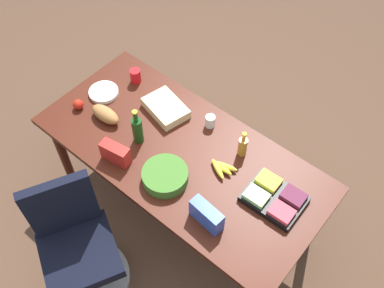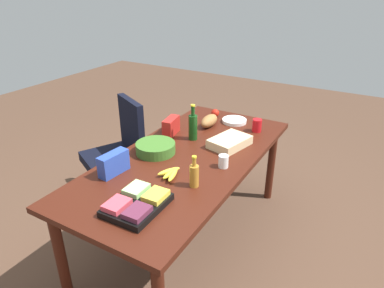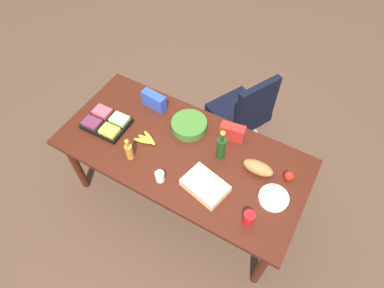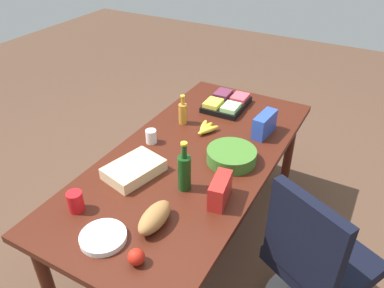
{
  "view_description": "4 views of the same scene",
  "coord_description": "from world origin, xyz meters",
  "px_view_note": "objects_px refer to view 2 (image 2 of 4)",
  "views": [
    {
      "loc": [
        1.18,
        -1.3,
        3.19
      ],
      "look_at": [
        0.05,
        0.05,
        0.85
      ],
      "focal_mm": 41.4,
      "sensor_mm": 36.0,
      "label": 1
    },
    {
      "loc": [
        1.94,
        1.18,
        1.98
      ],
      "look_at": [
        -0.07,
        0.01,
        0.85
      ],
      "focal_mm": 32.39,
      "sensor_mm": 36.0,
      "label": 2
    },
    {
      "loc": [
        -0.82,
        1.26,
        2.93
      ],
      "look_at": [
        -0.05,
        -0.08,
        0.81
      ],
      "focal_mm": 30.67,
      "sensor_mm": 36.0,
      "label": 3
    },
    {
      "loc": [
        -1.67,
        -0.92,
        2.12
      ],
      "look_at": [
        0.06,
        0.04,
        0.82
      ],
      "focal_mm": 35.46,
      "sensor_mm": 36.0,
      "label": 4
    }
  ],
  "objects_px": {
    "red_solo_cup": "(257,125)",
    "apple_red": "(215,113)",
    "sheet_cake": "(230,142)",
    "chip_bag_blue": "(114,163)",
    "dressing_bottle": "(194,175)",
    "paper_plate_stack": "(234,121)",
    "bread_loaf": "(209,121)",
    "banana_bunch": "(171,173)",
    "fruit_platter": "(137,203)",
    "chip_bag_red": "(171,126)",
    "conference_table": "(186,166)",
    "paper_cup": "(223,161)",
    "office_chair": "(118,164)",
    "wine_bottle": "(193,126)",
    "salad_bowl": "(156,148)"
  },
  "relations": [
    {
      "from": "red_solo_cup",
      "to": "apple_red",
      "type": "xyz_separation_m",
      "value": [
        -0.13,
        -0.46,
        -0.02
      ]
    },
    {
      "from": "sheet_cake",
      "to": "apple_red",
      "type": "relative_size",
      "value": 4.21
    },
    {
      "from": "apple_red",
      "to": "chip_bag_blue",
      "type": "height_order",
      "value": "chip_bag_blue"
    },
    {
      "from": "dressing_bottle",
      "to": "sheet_cake",
      "type": "height_order",
      "value": "dressing_bottle"
    },
    {
      "from": "paper_plate_stack",
      "to": "bread_loaf",
      "type": "distance_m",
      "value": 0.25
    },
    {
      "from": "banana_bunch",
      "to": "red_solo_cup",
      "type": "xyz_separation_m",
      "value": [
        -1.0,
        0.23,
        0.03
      ]
    },
    {
      "from": "fruit_platter",
      "to": "chip_bag_red",
      "type": "relative_size",
      "value": 1.84
    },
    {
      "from": "conference_table",
      "to": "apple_red",
      "type": "distance_m",
      "value": 0.85
    },
    {
      "from": "paper_cup",
      "to": "paper_plate_stack",
      "type": "height_order",
      "value": "paper_cup"
    },
    {
      "from": "office_chair",
      "to": "fruit_platter",
      "type": "height_order",
      "value": "office_chair"
    },
    {
      "from": "fruit_platter",
      "to": "chip_bag_red",
      "type": "xyz_separation_m",
      "value": [
        -0.98,
        -0.41,
        0.04
      ]
    },
    {
      "from": "wine_bottle",
      "to": "fruit_platter",
      "type": "relative_size",
      "value": 0.81
    },
    {
      "from": "sheet_cake",
      "to": "red_solo_cup",
      "type": "distance_m",
      "value": 0.39
    },
    {
      "from": "chip_bag_blue",
      "to": "chip_bag_red",
      "type": "bearing_deg",
      "value": -177.87
    },
    {
      "from": "fruit_platter",
      "to": "red_solo_cup",
      "type": "relative_size",
      "value": 3.34
    },
    {
      "from": "banana_bunch",
      "to": "wine_bottle",
      "type": "distance_m",
      "value": 0.62
    },
    {
      "from": "fruit_platter",
      "to": "salad_bowl",
      "type": "xyz_separation_m",
      "value": [
        -0.62,
        -0.32,
        0.01
      ]
    },
    {
      "from": "fruit_platter",
      "to": "chip_bag_blue",
      "type": "xyz_separation_m",
      "value": [
        -0.23,
        -0.38,
        0.04
      ]
    },
    {
      "from": "bread_loaf",
      "to": "chip_bag_blue",
      "type": "relative_size",
      "value": 1.09
    },
    {
      "from": "banana_bunch",
      "to": "chip_bag_blue",
      "type": "xyz_separation_m",
      "value": [
        0.16,
        -0.35,
        0.05
      ]
    },
    {
      "from": "paper_plate_stack",
      "to": "red_solo_cup",
      "type": "relative_size",
      "value": 2.0
    },
    {
      "from": "banana_bunch",
      "to": "bread_loaf",
      "type": "xyz_separation_m",
      "value": [
        -0.9,
        -0.18,
        0.02
      ]
    },
    {
      "from": "wine_bottle",
      "to": "chip_bag_blue",
      "type": "relative_size",
      "value": 1.35
    },
    {
      "from": "dressing_bottle",
      "to": "conference_table",
      "type": "bearing_deg",
      "value": -141.78
    },
    {
      "from": "paper_cup",
      "to": "paper_plate_stack",
      "type": "bearing_deg",
      "value": -161.27
    },
    {
      "from": "chip_bag_red",
      "to": "paper_plate_stack",
      "type": "bearing_deg",
      "value": 144.79
    },
    {
      "from": "wine_bottle",
      "to": "fruit_platter",
      "type": "distance_m",
      "value": 1.0
    },
    {
      "from": "wine_bottle",
      "to": "chip_bag_red",
      "type": "relative_size",
      "value": 1.49
    },
    {
      "from": "salad_bowl",
      "to": "dressing_bottle",
      "type": "bearing_deg",
      "value": 62.16
    },
    {
      "from": "conference_table",
      "to": "paper_plate_stack",
      "type": "xyz_separation_m",
      "value": [
        -0.79,
        0.04,
        0.1
      ]
    },
    {
      "from": "bread_loaf",
      "to": "chip_bag_blue",
      "type": "bearing_deg",
      "value": -9.21
    },
    {
      "from": "dressing_bottle",
      "to": "apple_red",
      "type": "bearing_deg",
      "value": -159.38
    },
    {
      "from": "conference_table",
      "to": "banana_bunch",
      "type": "xyz_separation_m",
      "value": [
        0.3,
        0.06,
        0.11
      ]
    },
    {
      "from": "conference_table",
      "to": "dressing_bottle",
      "type": "bearing_deg",
      "value": 38.22
    },
    {
      "from": "dressing_bottle",
      "to": "fruit_platter",
      "type": "distance_m",
      "value": 0.41
    },
    {
      "from": "dressing_bottle",
      "to": "salad_bowl",
      "type": "height_order",
      "value": "dressing_bottle"
    },
    {
      "from": "conference_table",
      "to": "salad_bowl",
      "type": "relative_size",
      "value": 6.79
    },
    {
      "from": "chip_bag_blue",
      "to": "paper_plate_stack",
      "type": "bearing_deg",
      "value": 165.2
    },
    {
      "from": "fruit_platter",
      "to": "paper_cup",
      "type": "height_order",
      "value": "paper_cup"
    },
    {
      "from": "fruit_platter",
      "to": "paper_cup",
      "type": "xyz_separation_m",
      "value": [
        -0.68,
        0.22,
        0.01
      ]
    },
    {
      "from": "chip_bag_red",
      "to": "chip_bag_blue",
      "type": "bearing_deg",
      "value": 2.13
    },
    {
      "from": "conference_table",
      "to": "wine_bottle",
      "type": "height_order",
      "value": "wine_bottle"
    },
    {
      "from": "chip_bag_blue",
      "to": "fruit_platter",
      "type": "bearing_deg",
      "value": 58.37
    },
    {
      "from": "paper_plate_stack",
      "to": "apple_red",
      "type": "height_order",
      "value": "apple_red"
    },
    {
      "from": "paper_plate_stack",
      "to": "apple_red",
      "type": "distance_m",
      "value": 0.22
    },
    {
      "from": "sheet_cake",
      "to": "chip_bag_blue",
      "type": "distance_m",
      "value": 0.92
    },
    {
      "from": "banana_bunch",
      "to": "chip_bag_red",
      "type": "bearing_deg",
      "value": -146.87
    },
    {
      "from": "bread_loaf",
      "to": "conference_table",
      "type": "bearing_deg",
      "value": 11.65
    },
    {
      "from": "wine_bottle",
      "to": "bread_loaf",
      "type": "height_order",
      "value": "wine_bottle"
    },
    {
      "from": "red_solo_cup",
      "to": "banana_bunch",
      "type": "bearing_deg",
      "value": -12.74
    }
  ]
}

